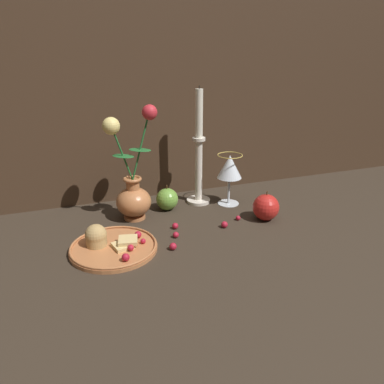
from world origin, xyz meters
TOP-DOWN VIEW (x-y plane):
  - ground_plane at (0.00, 0.00)m, footprint 2.40×2.40m
  - wall_back at (0.00, 0.27)m, footprint 2.40×0.04m
  - vase at (-0.15, 0.09)m, footprint 0.16×0.11m
  - plate_with_pastries at (-0.24, -0.08)m, footprint 0.23×0.23m
  - wine_glass at (0.18, 0.10)m, footprint 0.08×0.08m
  - candlestick at (0.09, 0.15)m, footprint 0.08×0.08m
  - apple_beside_vase at (-0.03, 0.12)m, footprint 0.07×0.07m
  - apple_near_glass at (0.23, -0.05)m, footprint 0.08×0.08m
  - berry_near_plate at (-0.09, -0.14)m, footprint 0.02×0.02m
  - berry_front_center at (-0.05, -0.02)m, footprint 0.02×0.02m
  - berry_by_glass_stem at (-0.06, -0.07)m, footprint 0.02×0.02m
  - berry_under_candlestick at (0.15, -0.03)m, footprint 0.01×0.01m
  - berry_far_right at (0.09, -0.06)m, footprint 0.02×0.02m

SIDE VIEW (x-z plane):
  - ground_plane at x=0.00m, z-range 0.00..0.00m
  - berry_under_candlestick at x=0.15m, z-range 0.00..0.01m
  - berry_by_glass_stem at x=-0.06m, z-range 0.00..0.02m
  - berry_front_center at x=-0.05m, z-range 0.00..0.02m
  - berry_near_plate at x=-0.09m, z-range 0.00..0.02m
  - berry_far_right at x=0.09m, z-range 0.00..0.02m
  - plate_with_pastries at x=-0.24m, z-range -0.02..0.05m
  - apple_beside_vase at x=-0.03m, z-range -0.01..0.08m
  - apple_near_glass at x=0.23m, z-range -0.01..0.09m
  - vase at x=-0.15m, z-range -0.07..0.27m
  - wine_glass at x=0.18m, z-range 0.04..0.21m
  - candlestick at x=0.09m, z-range -0.04..0.35m
  - wall_back at x=0.00m, z-range 0.00..1.20m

